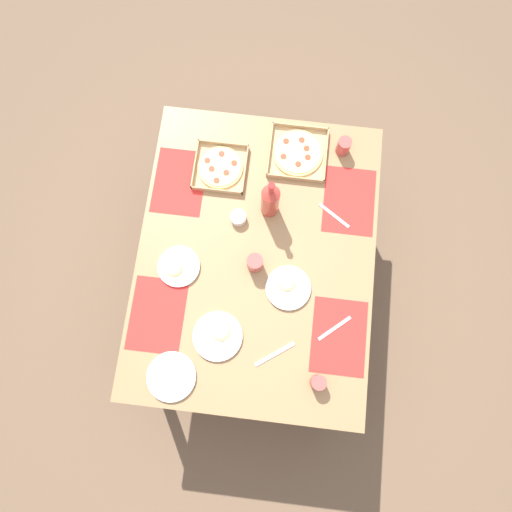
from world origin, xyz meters
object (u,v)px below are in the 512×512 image
(pizza_box_center, at_px, (298,153))
(condiment_bowl, at_px, (238,218))
(soda_bottle, at_px, (270,200))
(cup_red, at_px, (344,146))
(plate_near_left, at_px, (178,267))
(plate_far_right, at_px, (171,376))
(cup_spare, at_px, (255,263))
(plate_middle, at_px, (218,336))
(plate_near_right, at_px, (288,287))
(cup_clear_right, at_px, (318,382))
(pizza_box_edge_far, at_px, (220,168))

(pizza_box_center, distance_m, condiment_bowl, 0.47)
(soda_bottle, bearing_deg, cup_red, 137.00)
(plate_near_left, bearing_deg, plate_far_right, 5.45)
(pizza_box_center, bearing_deg, plate_far_right, -21.75)
(cup_spare, height_order, condiment_bowl, cup_spare)
(plate_far_right, bearing_deg, plate_near_left, -174.55)
(plate_middle, height_order, condiment_bowl, condiment_bowl)
(plate_far_right, relative_size, plate_near_right, 1.04)
(plate_middle, bearing_deg, cup_red, 153.35)
(plate_near_right, distance_m, condiment_bowl, 0.43)
(cup_red, bearing_deg, plate_far_right, -29.64)
(plate_middle, bearing_deg, cup_clear_right, 72.19)
(plate_far_right, distance_m, condiment_bowl, 0.83)
(plate_near_right, bearing_deg, cup_red, 164.67)
(plate_middle, distance_m, cup_red, 1.15)
(plate_near_right, bearing_deg, plate_near_left, -94.01)
(soda_bottle, bearing_deg, pizza_box_center, 160.63)
(cup_clear_right, bearing_deg, pizza_box_center, -169.99)
(plate_far_right, relative_size, condiment_bowl, 2.86)
(plate_near_left, bearing_deg, pizza_box_edge_far, 166.11)
(pizza_box_edge_far, xyz_separation_m, plate_near_left, (0.54, -0.13, -0.00))
(pizza_box_edge_far, xyz_separation_m, plate_near_right, (0.58, 0.41, -0.00))
(plate_near_left, bearing_deg, plate_middle, 37.81)
(plate_near_right, xyz_separation_m, cup_red, (-0.76, 0.21, 0.04))
(pizza_box_center, relative_size, plate_middle, 1.26)
(plate_far_right, xyz_separation_m, plate_middle, (-0.21, 0.19, 0.00))
(plate_near_right, bearing_deg, cup_spare, -118.04)
(cup_clear_right, height_order, cup_spare, cup_spare)
(cup_clear_right, bearing_deg, plate_far_right, -85.30)
(plate_far_right, height_order, condiment_bowl, condiment_bowl)
(plate_near_left, bearing_deg, condiment_bowl, 137.13)
(plate_near_left, distance_m, condiment_bowl, 0.39)
(pizza_box_center, xyz_separation_m, cup_red, (-0.05, 0.23, 0.04))
(cup_spare, bearing_deg, plate_middle, -20.62)
(pizza_box_center, xyz_separation_m, cup_clear_right, (1.14, 0.20, 0.03))
(plate_far_right, bearing_deg, condiment_bowl, 165.19)
(soda_bottle, bearing_deg, cup_spare, -7.13)
(plate_far_right, height_order, cup_red, cup_red)
(soda_bottle, distance_m, cup_clear_right, 0.88)
(pizza_box_edge_far, distance_m, cup_spare, 0.55)
(cup_spare, bearing_deg, pizza_box_edge_far, -153.81)
(plate_far_right, bearing_deg, soda_bottle, 157.40)
(plate_far_right, bearing_deg, cup_spare, 150.40)
(pizza_box_center, relative_size, plate_far_right, 1.30)
(condiment_bowl, bearing_deg, plate_far_right, -14.81)
(plate_near_left, xyz_separation_m, cup_red, (-0.72, 0.76, 0.04))
(plate_near_left, bearing_deg, pizza_box_center, 141.99)
(cup_clear_right, height_order, cup_red, cup_red)
(plate_near_left, bearing_deg, cup_clear_right, 57.37)
(plate_near_left, relative_size, plate_near_right, 0.94)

